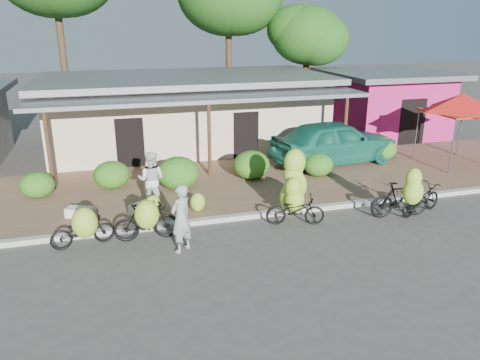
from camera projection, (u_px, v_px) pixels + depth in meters
The scene contains 26 objects.
ground at pixel (261, 248), 12.31m from camera, with size 100.00×100.00×0.00m, color #474442.
sidewalk at pixel (217, 186), 16.85m from camera, with size 60.00×6.00×0.12m, color #826146.
curb at pixel (240, 217), 14.11m from camera, with size 60.00×0.25×0.15m, color #A8A399.
shop_main at pixel (187, 111), 21.71m from camera, with size 13.00×8.50×3.35m.
shop_pink at pixel (385, 102), 24.52m from camera, with size 6.00×6.00×3.25m.
tree_near_right at pixel (304, 33), 25.91m from camera, with size 4.19×3.99×6.60m.
hedge_0 at pixel (37, 185), 15.41m from camera, with size 1.12×1.00×0.87m, color #266216.
hedge_1 at pixel (112, 175), 16.26m from camera, with size 1.25×1.13×0.98m, color #266216.
hedge_2 at pixel (178, 173), 16.17m from camera, with size 1.47×1.32×1.15m, color #266216.
hedge_3 at pixel (251, 165), 17.25m from camera, with size 1.36×1.22×1.06m, color #266216.
hedge_4 at pixel (318, 165), 17.56m from camera, with size 1.13×1.02×0.88m, color #266216.
hedge_5 at pixel (381, 149), 19.44m from camera, with size 1.31×1.18×1.02m, color #266216.
red_canopy at pixel (462, 103), 18.51m from camera, with size 3.50×3.50×2.86m.
bike_far_left at pixel (83, 229), 12.14m from camera, with size 1.74×1.35×1.32m.
bike_left at pixel (146, 220), 12.48m from camera, with size 1.78×1.19×1.40m.
bike_center at pixel (294, 194), 13.79m from camera, with size 1.81×1.38×2.15m.
bike_right at pixel (403, 197), 13.95m from camera, with size 1.91×1.27×1.74m.
bike_far_right at pixel (421, 199), 14.41m from camera, with size 1.88×1.17×0.93m.
loose_banana_a at pixel (153, 205), 14.01m from camera, with size 0.51×0.43×0.63m, color #B2CB32.
loose_banana_b at pixel (198, 202), 14.33m from camera, with size 0.47×0.40×0.58m, color #B2CB32.
loose_banana_c at pixel (293, 187), 15.43m from camera, with size 0.57×0.49×0.72m, color #B2CB32.
sack_near at pixel (143, 207), 14.30m from camera, with size 0.85×0.40×0.30m, color white.
sack_far at pixel (79, 212), 13.98m from camera, with size 0.75×0.38×0.28m, color white.
vendor at pixel (181, 218), 11.90m from camera, with size 0.67×0.44×1.83m, color gray.
bystander at pixel (151, 180), 14.49m from camera, with size 0.87×0.68×1.79m, color silver.
teal_van at pixel (335, 142), 19.00m from camera, with size 2.14×5.33×1.82m, color #176952.
Camera 1 is at (-3.58, -10.50, 5.66)m, focal length 35.00 mm.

